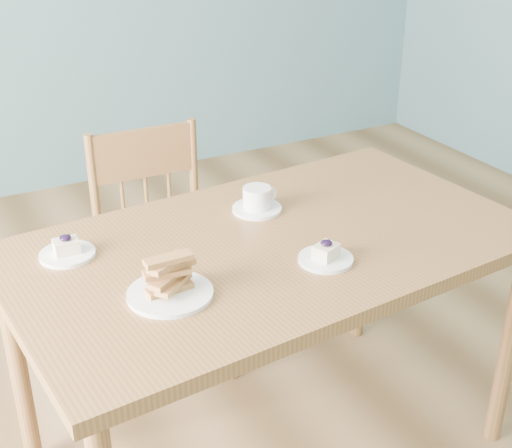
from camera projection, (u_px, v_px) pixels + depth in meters
name	position (u px, v px, depth m)	size (l,w,h in m)	color
room	(245.00, 23.00, 1.49)	(5.01, 5.01, 2.71)	#9F754A
dining_table	(271.00, 264.00, 1.94)	(1.45, 0.91, 0.75)	#955C38
dining_chair	(162.00, 255.00, 2.45)	(0.41, 0.39, 0.87)	#955C38
cheesecake_plate_near	(326.00, 256.00, 1.80)	(0.14, 0.14, 0.06)	white
cheesecake_plate_far	(67.00, 251.00, 1.82)	(0.14, 0.14, 0.06)	white
coffee_cup	(257.00, 201.00, 2.06)	(0.14, 0.14, 0.07)	white
biscotti_plate	(169.00, 282.00, 1.64)	(0.20, 0.20, 0.11)	white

